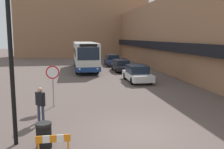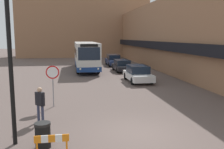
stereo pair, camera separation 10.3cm
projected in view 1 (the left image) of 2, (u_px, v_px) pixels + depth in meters
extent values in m
plane|color=brown|center=(140.00, 133.00, 10.58)|extent=(160.00, 160.00, 0.00)
cube|color=#996B4C|center=(161.00, 36.00, 35.02)|extent=(5.00, 60.00, 8.39)
cube|color=black|center=(142.00, 44.00, 34.73)|extent=(0.50, 60.00, 0.90)
cube|color=#996B4C|center=(82.00, 23.00, 51.70)|extent=(26.00, 8.00, 13.78)
cube|color=silver|center=(85.00, 54.00, 30.66)|extent=(2.53, 11.11, 2.91)
cube|color=navy|center=(85.00, 64.00, 30.84)|extent=(2.55, 11.13, 0.51)
cube|color=#192333|center=(85.00, 51.00, 30.59)|extent=(2.56, 10.22, 0.80)
cube|color=#192333|center=(88.00, 54.00, 25.17)|extent=(2.23, 0.03, 1.31)
cube|color=black|center=(88.00, 45.00, 25.04)|extent=(1.77, 0.03, 0.28)
sphere|color=#F2EAC6|center=(80.00, 69.00, 25.23)|extent=(0.20, 0.20, 0.20)
sphere|color=#F2EAC6|center=(98.00, 69.00, 25.54)|extent=(0.20, 0.20, 0.20)
cylinder|color=black|center=(77.00, 69.00, 27.31)|extent=(0.28, 1.05, 1.05)
cylinder|color=black|center=(98.00, 69.00, 27.70)|extent=(0.28, 1.05, 1.05)
cylinder|color=black|center=(75.00, 63.00, 34.03)|extent=(0.28, 1.05, 1.05)
cylinder|color=black|center=(92.00, 63.00, 34.41)|extent=(0.28, 1.05, 1.05)
cube|color=silver|center=(137.00, 76.00, 22.63)|extent=(1.86, 4.42, 0.56)
cube|color=#192333|center=(137.00, 69.00, 22.64)|extent=(1.64, 2.43, 0.67)
cylinder|color=black|center=(151.00, 80.00, 21.47)|extent=(0.20, 0.64, 0.64)
cylinder|color=black|center=(132.00, 81.00, 21.18)|extent=(0.20, 0.64, 0.64)
cylinder|color=black|center=(142.00, 76.00, 24.14)|extent=(0.20, 0.64, 0.64)
cylinder|color=black|center=(125.00, 76.00, 23.85)|extent=(0.20, 0.64, 0.64)
cube|color=black|center=(121.00, 67.00, 29.53)|extent=(1.79, 4.48, 0.48)
cube|color=#192333|center=(121.00, 62.00, 29.56)|extent=(1.57, 2.46, 0.61)
cylinder|color=black|center=(131.00, 70.00, 28.34)|extent=(0.20, 0.66, 0.66)
cylinder|color=black|center=(117.00, 70.00, 28.07)|extent=(0.20, 0.66, 0.66)
cylinder|color=black|center=(125.00, 67.00, 31.05)|extent=(0.20, 0.66, 0.66)
cylinder|color=black|center=(113.00, 67.00, 30.77)|extent=(0.20, 0.66, 0.66)
cube|color=navy|center=(112.00, 62.00, 35.52)|extent=(1.76, 4.81, 0.60)
cube|color=#192333|center=(112.00, 57.00, 35.54)|extent=(1.55, 2.65, 0.69)
cylinder|color=black|center=(120.00, 64.00, 34.24)|extent=(0.20, 0.63, 0.63)
cylinder|color=black|center=(108.00, 64.00, 33.97)|extent=(0.20, 0.63, 0.63)
cylinder|color=black|center=(116.00, 62.00, 37.15)|extent=(0.20, 0.63, 0.63)
cylinder|color=black|center=(105.00, 62.00, 36.88)|extent=(0.20, 0.63, 0.63)
cylinder|color=gray|center=(53.00, 86.00, 14.38)|extent=(0.07, 0.07, 2.42)
cylinder|color=red|center=(53.00, 72.00, 14.23)|extent=(0.76, 0.03, 0.76)
cylinder|color=white|center=(53.00, 72.00, 14.22)|extent=(0.62, 0.02, 0.62)
cylinder|color=black|center=(11.00, 61.00, 9.00)|extent=(0.16, 0.16, 6.35)
cylinder|color=#333851|center=(39.00, 113.00, 11.89)|extent=(0.13, 0.13, 0.84)
cylinder|color=#333851|center=(43.00, 115.00, 11.72)|extent=(0.13, 0.13, 0.84)
cube|color=black|center=(40.00, 99.00, 11.69)|extent=(0.48, 0.47, 0.63)
sphere|color=tan|center=(40.00, 90.00, 11.63)|extent=(0.23, 0.23, 0.23)
cylinder|color=black|center=(37.00, 99.00, 11.82)|extent=(0.10, 0.10, 0.60)
cylinder|color=black|center=(44.00, 100.00, 11.57)|extent=(0.10, 0.10, 0.60)
cylinder|color=black|center=(44.00, 137.00, 9.12)|extent=(0.56, 0.56, 0.85)
cylinder|color=black|center=(43.00, 124.00, 9.05)|extent=(0.59, 0.59, 0.10)
cube|color=orange|center=(39.00, 140.00, 7.88)|extent=(0.22, 0.04, 0.24)
cube|color=white|center=(46.00, 139.00, 7.92)|extent=(0.22, 0.04, 0.24)
cube|color=orange|center=(53.00, 139.00, 7.95)|extent=(0.22, 0.04, 0.24)
cube|color=white|center=(60.00, 138.00, 7.99)|extent=(0.22, 0.04, 0.24)
cube|color=orange|center=(67.00, 138.00, 8.03)|extent=(0.22, 0.04, 0.24)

